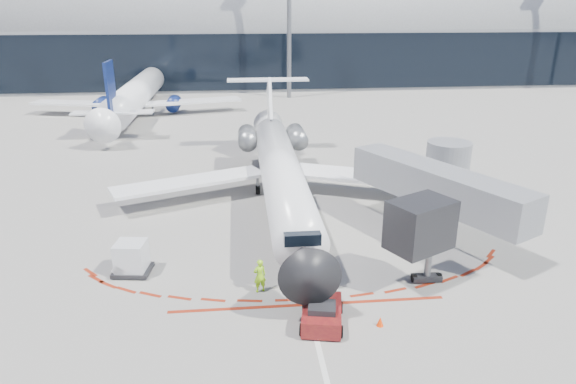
{
  "coord_description": "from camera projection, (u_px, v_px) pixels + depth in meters",
  "views": [
    {
      "loc": [
        -3.19,
        -33.56,
        14.36
      ],
      "look_at": [
        0.07,
        -0.4,
        1.97
      ],
      "focal_mm": 32.0,
      "sensor_mm": 36.0,
      "label": 1
    }
  ],
  "objects": [
    {
      "name": "jet_bridge",
      "position": [
        439.0,
        186.0,
        33.64
      ],
      "size": [
        10.03,
        15.2,
        4.9
      ],
      "color": "gray",
      "rests_on": "ground"
    },
    {
      "name": "terminal_building",
      "position": [
        253.0,
        35.0,
        94.24
      ],
      "size": [
        150.0,
        24.15,
        24.0
      ],
      "color": "gray",
      "rests_on": "ground"
    },
    {
      "name": "uld_container",
      "position": [
        132.0,
        258.0,
        28.57
      ],
      "size": [
        2.22,
        1.96,
        1.89
      ],
      "rotation": [
        0.0,
        0.0,
        -0.13
      ],
      "color": "black",
      "rests_on": "ground"
    },
    {
      "name": "regional_jet",
      "position": [
        280.0,
        168.0,
        38.65
      ],
      "size": [
        25.38,
        31.3,
        7.84
      ],
      "color": "white",
      "rests_on": "ground"
    },
    {
      "name": "apron_centerline",
      "position": [
        284.0,
        205.0,
        38.47
      ],
      "size": [
        0.25,
        40.0,
        0.01
      ],
      "primitive_type": "cube",
      "color": "silver",
      "rests_on": "ground"
    },
    {
      "name": "pushback_tug",
      "position": [
        322.0,
        314.0,
        24.19
      ],
      "size": [
        2.43,
        4.72,
        1.2
      ],
      "rotation": [
        0.0,
        0.0,
        -0.19
      ],
      "color": "#540C12",
      "rests_on": "ground"
    },
    {
      "name": "bg_airliner_1",
      "position": [
        135.0,
        74.0,
        68.14
      ],
      "size": [
        32.75,
        34.68,
        10.6
      ],
      "primitive_type": null,
      "color": "white",
      "rests_on": "ground"
    },
    {
      "name": "apron_stop_bar",
      "position": [
        308.0,
        305.0,
        25.88
      ],
      "size": [
        14.0,
        0.25,
        0.01
      ],
      "primitive_type": "cube",
      "color": "maroon",
      "rests_on": "ground"
    },
    {
      "name": "light_mast_centre",
      "position": [
        289.0,
        15.0,
        77.48
      ],
      "size": [
        0.7,
        0.7,
        25.0
      ],
      "primitive_type": "cylinder",
      "color": "slate",
      "rests_on": "ground"
    },
    {
      "name": "ground",
      "position": [
        286.0,
        216.0,
        36.6
      ],
      "size": [
        260.0,
        260.0,
        0.0
      ],
      "primitive_type": "plane",
      "color": "gray",
      "rests_on": "ground"
    },
    {
      "name": "ramp_worker",
      "position": [
        260.0,
        276.0,
        26.75
      ],
      "size": [
        0.79,
        0.64,
        1.87
      ],
      "primitive_type": "imported",
      "rotation": [
        0.0,
        0.0,
        3.47
      ],
      "color": "#9DF119",
      "rests_on": "ground"
    },
    {
      "name": "safety_cone_right",
      "position": [
        380.0,
        321.0,
        24.12
      ],
      "size": [
        0.34,
        0.34,
        0.47
      ],
      "primitive_type": "cone",
      "color": "#FF3A05",
      "rests_on": "ground"
    }
  ]
}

